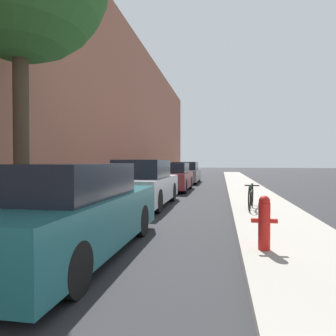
# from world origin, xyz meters

# --- Properties ---
(ground_plane) EXTENTS (120.00, 120.00, 0.00)m
(ground_plane) POSITION_xyz_m (0.00, 16.00, 0.00)
(ground_plane) COLOR #28282B
(sidewalk_left) EXTENTS (2.00, 52.00, 0.12)m
(sidewalk_left) POSITION_xyz_m (-2.90, 16.00, 0.06)
(sidewalk_left) COLOR #9E998E
(sidewalk_left) RESTS_ON ground
(sidewalk_right) EXTENTS (2.00, 52.00, 0.12)m
(sidewalk_right) POSITION_xyz_m (2.90, 16.00, 0.06)
(sidewalk_right) COLOR #9E998E
(sidewalk_right) RESTS_ON ground
(building_facade_left) EXTENTS (0.70, 52.00, 9.76)m
(building_facade_left) POSITION_xyz_m (-4.25, 16.00, 4.88)
(building_facade_left) COLOR #9E604C
(building_facade_left) RESTS_ON ground
(parked_car_teal) EXTENTS (1.81, 4.57, 1.48)m
(parked_car_teal) POSITION_xyz_m (-0.84, 5.50, 0.70)
(parked_car_teal) COLOR black
(parked_car_teal) RESTS_ON ground
(parked_car_silver) EXTENTS (1.69, 4.38, 1.57)m
(parked_car_silver) POSITION_xyz_m (-1.00, 11.02, 0.74)
(parked_car_silver) COLOR black
(parked_car_silver) RESTS_ON ground
(parked_car_maroon) EXTENTS (1.75, 4.06, 1.45)m
(parked_car_maroon) POSITION_xyz_m (-0.90, 16.49, 0.69)
(parked_car_maroon) COLOR black
(parked_car_maroon) RESTS_ON ground
(parked_car_grey) EXTENTS (1.84, 4.56, 1.49)m
(parked_car_grey) POSITION_xyz_m (-0.90, 22.33, 0.70)
(parked_car_grey) COLOR black
(parked_car_grey) RESTS_ON ground
(fire_hydrant) EXTENTS (0.40, 0.19, 0.86)m
(fire_hydrant) POSITION_xyz_m (2.26, 5.98, 0.56)
(fire_hydrant) COLOR red
(fire_hydrant) RESTS_ON sidewalk_right
(bicycle) EXTENTS (0.45, 1.75, 0.72)m
(bicycle) POSITION_xyz_m (2.46, 10.33, 0.49)
(bicycle) COLOR black
(bicycle) RESTS_ON sidewalk_right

